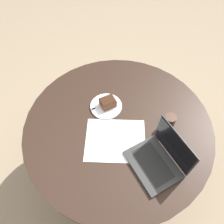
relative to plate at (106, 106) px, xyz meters
name	(u,v)px	position (x,y,z in m)	size (l,w,h in m)	color
ground_plane	(116,166)	(-0.01, 0.16, -0.73)	(12.00, 12.00, 0.00)	gray
dining_table	(118,136)	(-0.01, 0.16, -0.15)	(1.21, 1.21, 0.73)	black
paper_document	(115,140)	(0.05, 0.25, 0.00)	(0.46, 0.43, 0.00)	white
plate	(106,106)	(0.00, 0.00, 0.00)	(0.21, 0.21, 0.01)	silver
cake_slice	(108,102)	(-0.01, 0.00, 0.04)	(0.10, 0.08, 0.06)	brown
fork	(101,107)	(0.04, -0.01, 0.01)	(0.17, 0.03, 0.00)	silver
coffee_glass	(169,122)	(-0.29, 0.31, 0.05)	(0.07, 0.07, 0.11)	#3D2619
laptop	(159,159)	(-0.11, 0.48, 0.04)	(0.26, 0.31, 0.24)	#2D2D2D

